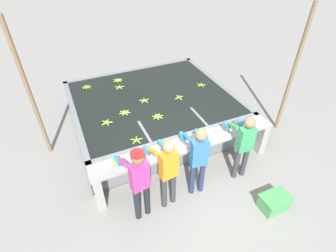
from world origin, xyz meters
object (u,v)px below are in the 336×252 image
(banana_bunch_floating_4, at_px, (144,101))
(banana_bunch_floating_5, at_px, (158,117))
(banana_bunch_floating_7, at_px, (201,85))
(banana_bunch_floating_9, at_px, (120,87))
(worker_3, at_px, (244,143))
(support_post_left, at_px, (30,94))
(banana_bunch_floating_1, at_px, (125,113))
(banana_bunch_ledge_1, at_px, (240,125))
(worker_0, at_px, (139,179))
(worker_1, at_px, (167,168))
(worker_2, at_px, (198,156))
(crate, at_px, (274,202))
(knife_0, at_px, (206,134))
(banana_bunch_floating_8, at_px, (136,140))
(banana_bunch_floating_6, at_px, (87,87))
(banana_bunch_floating_0, at_px, (118,80))
(banana_bunch_floating_3, at_px, (179,98))
(banana_bunch_ledge_0, at_px, (139,157))
(banana_bunch_floating_2, at_px, (107,123))
(banana_bunch_ledge_2, at_px, (117,162))
(support_post_right, at_px, (293,74))

(banana_bunch_floating_4, relative_size, banana_bunch_floating_5, 0.98)
(banana_bunch_floating_7, height_order, banana_bunch_floating_9, same)
(worker_3, distance_m, banana_bunch_floating_7, 2.54)
(banana_bunch_floating_4, distance_m, support_post_left, 2.56)
(banana_bunch_floating_1, relative_size, banana_bunch_ledge_1, 1.01)
(worker_0, xyz_separation_m, banana_bunch_floating_1, (0.39, 2.16, -0.11))
(banana_bunch_floating_5, bearing_deg, worker_1, -106.51)
(worker_2, bearing_deg, crate, -40.72)
(banana_bunch_floating_5, xyz_separation_m, knife_0, (0.70, -1.01, -0.01))
(banana_bunch_floating_1, height_order, banana_bunch_ledge_1, banana_bunch_ledge_1)
(banana_bunch_floating_1, xyz_separation_m, banana_bunch_ledge_1, (2.19, -1.52, 0.00))
(banana_bunch_floating_8, distance_m, knife_0, 1.48)
(banana_bunch_floating_1, distance_m, crate, 3.73)
(banana_bunch_floating_4, bearing_deg, worker_1, -100.32)
(banana_bunch_floating_8, relative_size, support_post_left, 0.09)
(banana_bunch_floating_6, height_order, support_post_left, support_post_left)
(worker_1, bearing_deg, banana_bunch_floating_0, 88.05)
(banana_bunch_floating_9, bearing_deg, crate, -67.84)
(support_post_left, bearing_deg, banana_bunch_floating_5, -19.42)
(banana_bunch_floating_8, bearing_deg, worker_0, -106.22)
(banana_bunch_floating_3, xyz_separation_m, knife_0, (-0.12, -1.56, -0.01))
(worker_3, height_order, banana_bunch_ledge_0, worker_3)
(worker_1, bearing_deg, banana_bunch_floating_6, 101.54)
(banana_bunch_floating_5, bearing_deg, support_post_left, 160.58)
(worker_1, relative_size, crate, 2.93)
(banana_bunch_floating_7, xyz_separation_m, crate, (-0.34, -3.51, -0.71))
(worker_0, distance_m, banana_bunch_floating_8, 1.15)
(worker_3, xyz_separation_m, banana_bunch_ledge_1, (0.32, 0.56, -0.04))
(banana_bunch_floating_2, bearing_deg, support_post_left, 155.39)
(worker_2, height_order, banana_bunch_floating_2, worker_2)
(banana_bunch_floating_8, xyz_separation_m, knife_0, (1.41, -0.42, -0.01))
(banana_bunch_floating_2, height_order, support_post_left, support_post_left)
(banana_bunch_floating_5, distance_m, crate, 3.02)
(worker_2, relative_size, banana_bunch_floating_9, 5.83)
(banana_bunch_floating_4, relative_size, knife_0, 0.94)
(worker_3, xyz_separation_m, banana_bunch_floating_2, (-2.35, 1.86, -0.05))
(banana_bunch_floating_2, height_order, banana_bunch_ledge_2, banana_bunch_ledge_2)
(banana_bunch_floating_9, distance_m, banana_bunch_ledge_1, 3.37)
(banana_bunch_floating_1, distance_m, banana_bunch_ledge_1, 2.66)
(banana_bunch_floating_1, xyz_separation_m, banana_bunch_floating_8, (-0.07, -1.06, 0.00))
(worker_1, distance_m, banana_bunch_ledge_2, 0.98)
(banana_bunch_ledge_2, xyz_separation_m, crate, (2.58, -1.58, -0.71))
(banana_bunch_floating_0, distance_m, crate, 5.07)
(banana_bunch_floating_6, relative_size, banana_bunch_floating_7, 1.01)
(banana_bunch_ledge_0, relative_size, support_post_right, 0.07)
(worker_2, relative_size, banana_bunch_floating_4, 5.85)
(worker_1, relative_size, banana_bunch_floating_7, 5.80)
(banana_bunch_floating_5, distance_m, banana_bunch_ledge_0, 1.37)
(worker_3, bearing_deg, knife_0, 131.01)
(banana_bunch_floating_4, xyz_separation_m, banana_bunch_ledge_0, (-0.79, -1.87, 0.00))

